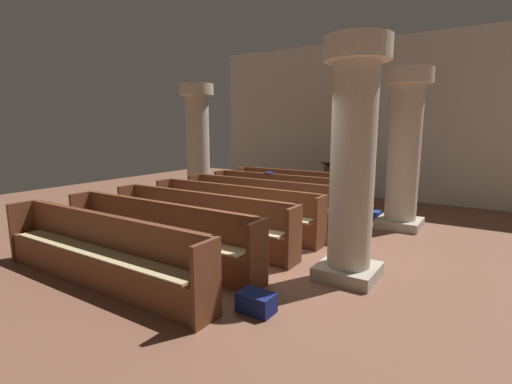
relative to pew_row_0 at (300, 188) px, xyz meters
The scene contains 16 objects.
ground_plane 4.03m from the pew_row_0, 73.71° to the right, with size 19.20×19.20×0.00m, color brown.
back_wall 3.07m from the pew_row_0, 63.43° to the left, with size 10.00×0.16×4.50m, color beige.
pew_row_0 is the anchor object (origin of this frame).
pew_row_1 1.00m from the pew_row_0, 90.00° to the right, with size 3.81×0.46×0.92m.
pew_row_2 2.00m from the pew_row_0, 90.00° to the right, with size 3.81×0.46×0.92m.
pew_row_3 3.00m from the pew_row_0, 90.00° to the right, with size 3.81×0.47×0.92m.
pew_row_4 4.00m from the pew_row_0, 90.00° to the right, with size 3.81×0.46×0.92m.
pew_row_5 4.99m from the pew_row_0, 90.00° to the right, with size 3.81×0.46×0.92m.
pew_row_6 5.99m from the pew_row_0, 90.00° to the right, with size 3.81×0.47×0.92m.
pillar_aisle_side 3.07m from the pew_row_0, 16.81° to the right, with size 0.91×0.91×3.20m.
pillar_far_side 3.08m from the pew_row_0, 159.41° to the right, with size 0.91×0.91×3.20m.
pillar_aisle_rear 4.96m from the pew_row_0, 55.77° to the right, with size 0.85×0.85×3.20m.
lectern 1.38m from the pew_row_0, 77.63° to the left, with size 0.48×0.45×1.08m.
hymn_book 1.04m from the pew_row_0, 120.25° to the right, with size 0.17×0.21×0.03m, color navy.
kneeler_box_navy 5.94m from the pew_row_0, 68.49° to the right, with size 0.41×0.27×0.23m, color navy.
kneeler_box_blue 2.12m from the pew_row_0, 13.91° to the right, with size 0.37×0.31×0.20m, color navy.
Camera 1 is at (3.21, -5.02, 2.09)m, focal length 26.38 mm.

